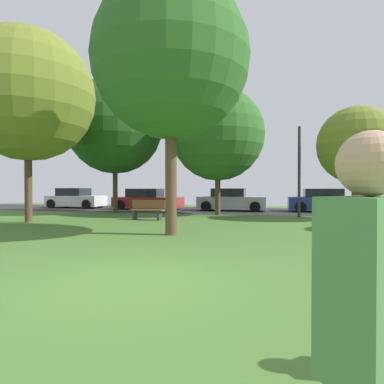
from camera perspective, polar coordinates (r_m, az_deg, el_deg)
ground_plane at (r=5.46m, az=-11.19°, el=-14.92°), size 44.00×44.00×0.00m
road_strip at (r=20.93m, az=7.82°, el=-3.25°), size 44.00×6.40×0.01m
birch_tree_lone at (r=10.93m, az=-3.72°, el=21.97°), size 4.90×4.90×7.89m
maple_tree_far at (r=15.87m, az=-26.77°, el=14.83°), size 5.50×5.50×8.11m
oak_tree_right at (r=16.98m, az=26.81°, el=7.32°), size 3.55×3.55×5.22m
maple_tree_near at (r=17.80m, az=4.53°, el=10.01°), size 4.98×4.98×6.82m
oak_tree_center at (r=19.67m, az=-13.31°, el=11.15°), size 5.50×5.50×7.77m
person_catcher at (r=1.37m, az=28.54°, el=-23.16°), size 0.38×0.38×1.67m
parked_car_white at (r=25.14m, az=-19.67°, el=-1.13°), size 4.02×2.04×1.43m
parked_car_red at (r=22.31m, az=-7.76°, el=-1.37°), size 4.58×2.07×1.40m
parked_car_silver at (r=20.82m, az=6.88°, el=-1.48°), size 4.26×2.00×1.42m
parked_car_blue at (r=21.35m, az=22.34°, el=-1.49°), size 4.48×2.08×1.41m
park_bench at (r=15.08m, az=-7.78°, el=-3.07°), size 1.60×0.45×0.90m
street_lamp_post at (r=17.02m, az=18.22°, el=3.36°), size 0.14×0.14×4.50m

